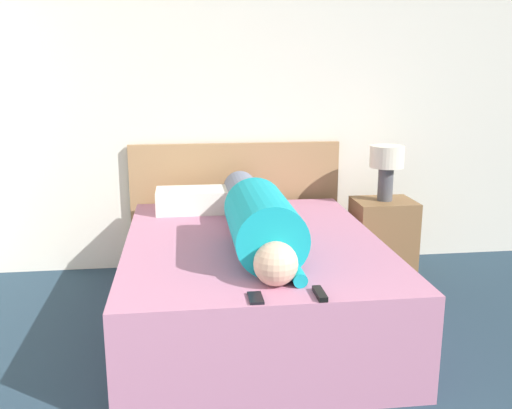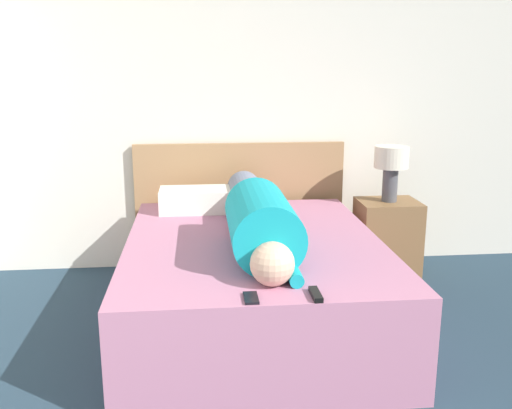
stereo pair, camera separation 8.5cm
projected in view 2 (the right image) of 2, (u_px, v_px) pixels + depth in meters
The scene contains 9 objects.
wall_back at pixel (264, 101), 4.41m from camera, with size 5.60×0.06×2.60m.
bed at pixel (254, 282), 3.50m from camera, with size 1.52×1.98×0.55m.
headboard at pixel (240, 205), 4.51m from camera, with size 1.64×0.04×0.99m.
nightstand at pixel (387, 238), 4.35m from camera, with size 0.45×0.38×0.58m.
table_lamp at pixel (391, 164), 4.21m from camera, with size 0.25×0.25×0.42m.
person_lying at pixel (258, 217), 3.33m from camera, with size 0.37×1.80×0.37m.
pillow_near_headboard at pixel (203, 200), 4.09m from camera, with size 0.61×0.30×0.16m.
tv_remote at pixel (315, 294), 2.57m from camera, with size 0.04×0.15×0.02m.
cell_phone at pixel (251, 298), 2.55m from camera, with size 0.06×0.13×0.01m.
Camera 2 is at (-0.51, -0.67, 1.57)m, focal length 40.00 mm.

